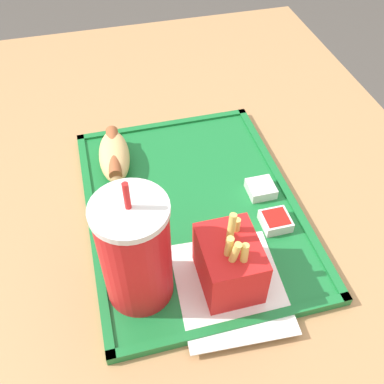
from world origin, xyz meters
TOP-DOWN VIEW (x-y plane):
  - dining_table at (0.00, 0.00)m, footprint 1.32×0.82m
  - food_tray at (0.03, 0.01)m, footprint 0.42×0.31m
  - paper_napkin at (-0.12, 0.00)m, footprint 0.17×0.15m
  - soda_cup at (-0.09, 0.11)m, footprint 0.09×0.09m
  - hot_dog_far at (0.15, 0.11)m, footprint 0.12×0.06m
  - fries_carton at (-0.11, 0.00)m, footprint 0.09×0.07m
  - sauce_cup_mayo at (0.03, -0.10)m, footprint 0.04×0.04m
  - sauce_cup_ketchup at (-0.03, -0.10)m, footprint 0.04×0.04m

SIDE VIEW (x-z plane):
  - dining_table at x=0.00m, z-range 0.00..0.73m
  - food_tray at x=0.03m, z-range 0.73..0.74m
  - paper_napkin at x=-0.12m, z-range 0.74..0.74m
  - sauce_cup_mayo at x=0.03m, z-range 0.74..0.76m
  - sauce_cup_ketchup at x=-0.03m, z-range 0.74..0.76m
  - hot_dog_far at x=0.15m, z-range 0.74..0.78m
  - fries_carton at x=-0.11m, z-range 0.72..0.84m
  - soda_cup at x=-0.09m, z-range 0.72..0.91m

